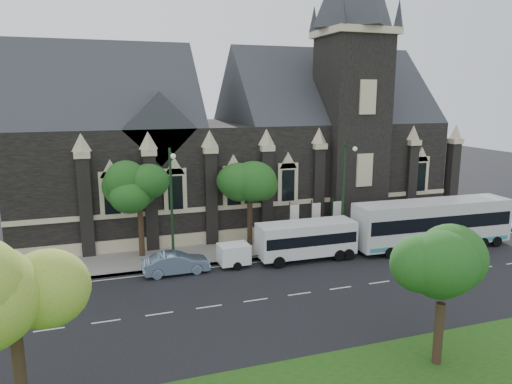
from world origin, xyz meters
name	(u,v)px	position (x,y,z in m)	size (l,w,h in m)	color
ground	(256,300)	(0.00, 0.00, 0.00)	(160.00, 160.00, 0.00)	black
sidewalk	(219,252)	(0.00, 9.50, 0.07)	(80.00, 5.00, 0.15)	gray
museum	(244,141)	(5.12, 18.78, 8.17)	(40.00, 17.70, 29.90)	black
tree_park_near	(18,276)	(-11.77, -8.77, 6.42)	(4.42, 4.42, 8.56)	black
tree_park_east	(444,271)	(6.18, -9.32, 4.62)	(3.40, 3.40, 6.28)	black
tree_walk_right	(251,179)	(3.21, 10.71, 5.82)	(4.08, 4.08, 7.80)	black
tree_walk_left	(141,186)	(-5.80, 10.70, 5.73)	(3.91, 3.91, 7.64)	black
street_lamp_near	(344,190)	(10.00, 7.09, 5.11)	(0.36, 1.88, 9.00)	black
street_lamp_mid	(172,202)	(-4.00, 7.09, 5.11)	(0.36, 1.88, 9.00)	black
banner_flag_left	(293,220)	(6.29, 9.00, 2.38)	(0.90, 0.10, 4.00)	black
banner_flag_center	(314,218)	(8.29, 9.00, 2.38)	(0.90, 0.10, 4.00)	black
banner_flag_right	(335,216)	(10.29, 9.00, 2.38)	(0.90, 0.10, 4.00)	black
tour_coach	(432,223)	(17.42, 5.27, 2.18)	(13.86, 3.53, 4.02)	silver
shuttle_bus	(306,238)	(6.18, 5.95, 1.72)	(7.75, 2.78, 2.98)	silver
box_trailer	(234,254)	(0.35, 6.20, 0.99)	(3.27, 1.92, 1.73)	white
sedan	(176,263)	(-4.00, 6.15, 0.79)	(1.67, 4.78, 1.57)	#738CA7
car_far_red	(5,287)	(-15.01, 5.60, 0.64)	(1.51, 3.75, 1.28)	maroon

